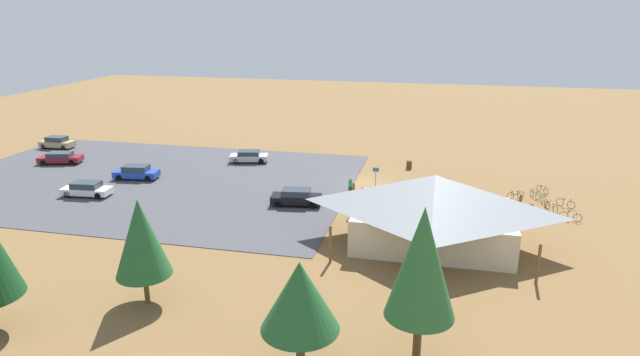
% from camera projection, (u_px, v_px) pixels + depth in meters
% --- Properties ---
extents(ground, '(160.00, 160.00, 0.00)m').
position_uv_depth(ground, '(366.00, 183.00, 54.42)').
color(ground, brown).
rests_on(ground, ground).
extents(parking_lot_asphalt, '(41.94, 28.35, 0.05)m').
position_uv_depth(parking_lot_asphalt, '(147.00, 180.00, 55.42)').
color(parking_lot_asphalt, '#424247').
rests_on(parking_lot_asphalt, ground).
extents(bike_pavilion, '(13.85, 10.10, 5.34)m').
position_uv_depth(bike_pavilion, '(433.00, 206.00, 39.57)').
color(bike_pavilion, beige).
rests_on(bike_pavilion, ground).
extents(trash_bin, '(0.60, 0.60, 0.90)m').
position_uv_depth(trash_bin, '(409.00, 165.00, 59.29)').
color(trash_bin, brown).
rests_on(trash_bin, ground).
extents(lot_sign, '(0.56, 0.08, 2.20)m').
position_uv_depth(lot_sign, '(376.00, 174.00, 52.46)').
color(lot_sign, '#99999E').
rests_on(lot_sign, ground).
extents(pine_center, '(3.46, 3.46, 8.13)m').
position_uv_depth(pine_center, '(422.00, 263.00, 25.47)').
color(pine_center, brown).
rests_on(pine_center, ground).
extents(pine_midwest, '(3.26, 3.26, 6.55)m').
position_uv_depth(pine_midwest, '(141.00, 238.00, 30.97)').
color(pine_midwest, brown).
rests_on(pine_midwest, ground).
extents(pine_far_west, '(3.81, 3.81, 5.73)m').
position_uv_depth(pine_far_west, '(300.00, 296.00, 25.10)').
color(pine_far_west, brown).
rests_on(pine_far_west, ground).
extents(bicycle_purple_yard_left, '(0.97, 1.41, 0.79)m').
position_uv_depth(bicycle_purple_yard_left, '(529.00, 209.00, 46.25)').
color(bicycle_purple_yard_left, black).
rests_on(bicycle_purple_yard_left, ground).
extents(bicycle_silver_trailside, '(1.70, 0.64, 0.82)m').
position_uv_depth(bicycle_silver_trailside, '(571.00, 216.00, 44.60)').
color(bicycle_silver_trailside, black).
rests_on(bicycle_silver_trailside, ground).
extents(bicycle_green_yard_right, '(0.80, 1.66, 0.80)m').
position_uv_depth(bicycle_green_yard_right, '(551.00, 207.00, 46.67)').
color(bicycle_green_yard_right, black).
rests_on(bicycle_green_yard_right, ground).
extents(bicycle_black_lone_east, '(1.59, 0.81, 0.82)m').
position_uv_depth(bicycle_black_lone_east, '(516.00, 195.00, 49.75)').
color(bicycle_black_lone_east, black).
rests_on(bicycle_black_lone_east, ground).
extents(bicycle_teal_edge_south, '(0.71, 1.53, 0.81)m').
position_uv_depth(bicycle_teal_edge_south, '(535.00, 195.00, 49.94)').
color(bicycle_teal_edge_south, black).
rests_on(bicycle_teal_edge_south, ground).
extents(bicycle_yellow_by_bin, '(1.43, 1.04, 0.85)m').
position_uv_depth(bicycle_yellow_by_bin, '(566.00, 203.00, 47.63)').
color(bicycle_yellow_by_bin, black).
rests_on(bicycle_yellow_by_bin, ground).
extents(bicycle_red_near_sign, '(1.40, 1.11, 0.79)m').
position_uv_depth(bicycle_red_near_sign, '(378.00, 199.00, 48.72)').
color(bicycle_red_near_sign, black).
rests_on(bicycle_red_near_sign, ground).
extents(bicycle_white_lone_west, '(0.49, 1.63, 0.79)m').
position_uv_depth(bicycle_white_lone_west, '(544.00, 201.00, 48.33)').
color(bicycle_white_lone_west, black).
rests_on(bicycle_white_lone_west, ground).
extents(bicycle_blue_front_row, '(1.75, 0.48, 0.87)m').
position_uv_depth(bicycle_blue_front_row, '(369.00, 192.00, 50.72)').
color(bicycle_blue_front_row, black).
rests_on(bicycle_blue_front_row, ground).
extents(bicycle_orange_yard_front, '(0.87, 1.41, 0.81)m').
position_uv_depth(bicycle_orange_yard_front, '(542.00, 189.00, 51.41)').
color(bicycle_orange_yard_front, black).
rests_on(bicycle_orange_yard_front, ground).
extents(car_white_by_curb, '(4.64, 2.16, 1.36)m').
position_uv_depth(car_white_by_curb, '(87.00, 189.00, 50.38)').
color(car_white_by_curb, white).
rests_on(car_white_by_curb, parking_lot_asphalt).
extents(car_tan_near_entry, '(4.23, 1.85, 1.49)m').
position_uv_depth(car_tan_near_entry, '(57.00, 142.00, 67.88)').
color(car_tan_near_entry, tan).
rests_on(car_tan_near_entry, parking_lot_asphalt).
extents(car_silver_mid_lot, '(4.58, 2.77, 1.33)m').
position_uv_depth(car_silver_mid_lot, '(249.00, 156.00, 61.65)').
color(car_silver_mid_lot, '#BCBCC1').
rests_on(car_silver_mid_lot, parking_lot_asphalt).
extents(car_blue_back_corner, '(4.67, 2.32, 1.43)m').
position_uv_depth(car_blue_back_corner, '(136.00, 172.00, 55.47)').
color(car_blue_back_corner, '#1E42B2').
rests_on(car_blue_back_corner, parking_lot_asphalt).
extents(car_maroon_far_end, '(4.94, 2.95, 1.28)m').
position_uv_depth(car_maroon_far_end, '(60.00, 158.00, 61.14)').
color(car_maroon_far_end, maroon).
rests_on(car_maroon_far_end, parking_lot_asphalt).
extents(car_black_second_row, '(4.67, 2.38, 1.47)m').
position_uv_depth(car_black_second_row, '(296.00, 197.00, 48.01)').
color(car_black_second_row, black).
rests_on(car_black_second_row, parking_lot_asphalt).
extents(visitor_at_bikes, '(0.38, 0.36, 1.71)m').
position_uv_depth(visitor_at_bikes, '(448.00, 186.00, 50.79)').
color(visitor_at_bikes, '#2D3347').
rests_on(visitor_at_bikes, ground).
extents(visitor_near_lot, '(0.39, 0.40, 1.73)m').
position_uv_depth(visitor_near_lot, '(350.00, 186.00, 50.76)').
color(visitor_near_lot, '#2D3347').
rests_on(visitor_near_lot, ground).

